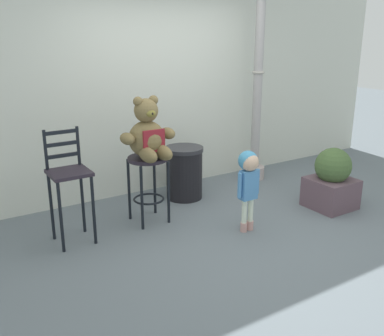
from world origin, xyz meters
TOP-DOWN VIEW (x-y plane):
  - ground_plane at (0.00, 0.00)m, footprint 24.00×24.00m
  - building_wall at (0.00, 1.80)m, footprint 7.97×0.30m
  - bar_stool_with_teddy at (-0.66, 0.73)m, footprint 0.43×0.43m
  - teddy_bear at (-0.66, 0.70)m, footprint 0.62×0.56m
  - child_walking at (0.11, -0.06)m, footprint 0.28×0.22m
  - trash_bin at (0.06, 1.14)m, footprint 0.49×0.49m
  - lamppost at (1.33, 1.26)m, footprint 0.30×0.30m
  - bar_chair_empty at (-1.54, 0.71)m, footprint 0.38×0.38m
  - planter_with_shrub at (1.39, -0.09)m, footprint 0.51×0.51m

SIDE VIEW (x-z plane):
  - ground_plane at x=0.00m, z-range 0.00..0.00m
  - trash_bin at x=0.06m, z-range 0.00..0.67m
  - planter_with_shrub at x=1.39m, z-range -0.03..0.71m
  - bar_stool_with_teddy at x=-0.66m, z-range 0.17..0.93m
  - child_walking at x=0.11m, z-range 0.20..1.09m
  - bar_chair_empty at x=-1.54m, z-range 0.09..1.24m
  - teddy_bear at x=-0.66m, z-range 0.67..1.33m
  - lamppost at x=1.33m, z-range -0.29..2.34m
  - building_wall at x=0.00m, z-range 0.00..3.35m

